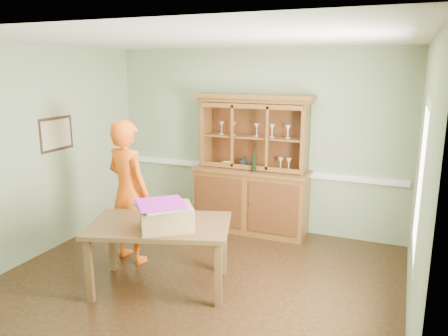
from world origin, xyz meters
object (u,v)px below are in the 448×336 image
at_px(dining_table, 160,231).
at_px(person, 128,191).
at_px(china_hutch, 252,184).
at_px(cardboard_box, 166,217).

height_order(dining_table, person, person).
xyz_separation_m(china_hutch, dining_table, (-0.35, -2.05, -0.05)).
relative_size(china_hutch, cardboard_box, 3.83).
distance_m(china_hutch, dining_table, 2.08).
bearing_deg(dining_table, person, 127.92).
height_order(cardboard_box, person, person).
bearing_deg(china_hutch, cardboard_box, -95.22).
relative_size(china_hutch, person, 1.13).
distance_m(cardboard_box, person, 1.08).
bearing_deg(person, cardboard_box, 161.57).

